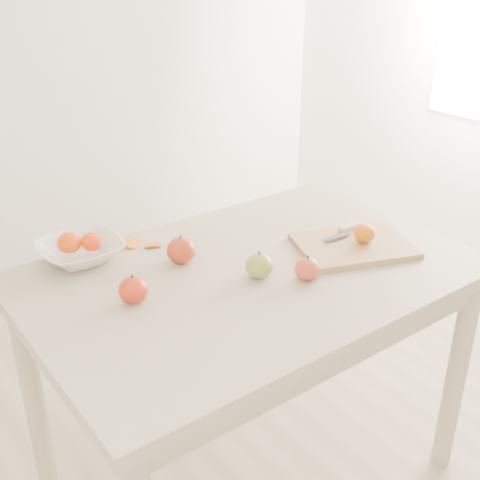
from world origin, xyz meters
TOP-DOWN VIEW (x-y plane):
  - ground at (0.00, 0.00)m, footprint 3.50×3.50m
  - table at (0.00, 0.00)m, footprint 1.20×0.80m
  - cutting_board at (0.32, -0.08)m, footprint 0.38×0.33m
  - board_tangerine at (0.35, -0.09)m, footprint 0.06×0.06m
  - fruit_bowl at (-0.35, 0.33)m, footprint 0.23×0.23m
  - bowl_tangerine_near at (-0.37, 0.34)m, footprint 0.07×0.07m
  - bowl_tangerine_far at (-0.32, 0.31)m, footprint 0.06×0.06m
  - orange_peel_a at (-0.19, 0.33)m, footprint 0.07×0.07m
  - orange_peel_b at (-0.14, 0.29)m, footprint 0.06×0.05m
  - paring_knife at (0.36, -0.01)m, footprint 0.17×0.05m
  - apple_green at (-0.01, -0.04)m, footprint 0.07×0.07m
  - apple_red_e at (0.09, -0.13)m, footprint 0.07×0.07m
  - apple_red_a at (-0.13, 0.15)m, footprint 0.08×0.08m
  - apple_red_b at (-0.33, 0.04)m, footprint 0.07×0.07m

SIDE VIEW (x-z plane):
  - ground at x=0.00m, z-range 0.00..0.00m
  - table at x=0.00m, z-range 0.28..1.03m
  - orange_peel_a at x=-0.19m, z-range 0.75..0.76m
  - orange_peel_b at x=-0.14m, z-range 0.75..0.76m
  - cutting_board at x=0.32m, z-range 0.75..0.77m
  - paring_knife at x=0.36m, z-range 0.77..0.78m
  - fruit_bowl at x=-0.35m, z-range 0.75..0.81m
  - apple_red_e at x=0.09m, z-range 0.75..0.81m
  - apple_green at x=-0.01m, z-range 0.75..0.82m
  - apple_red_b at x=-0.33m, z-range 0.75..0.82m
  - apple_red_a at x=-0.13m, z-range 0.75..0.82m
  - board_tangerine at x=0.35m, z-range 0.77..0.82m
  - bowl_tangerine_far at x=-0.32m, z-range 0.78..0.83m
  - bowl_tangerine_near at x=-0.37m, z-range 0.78..0.84m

